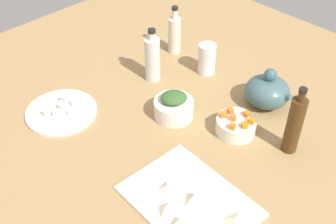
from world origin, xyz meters
TOP-DOWN VIEW (x-y plane):
  - tabletop at (0.00, 0.00)cm, footprint 190.00×190.00cm
  - cutting_board at (27.46, -18.93)cm, footprint 36.71×27.59cm
  - plate_tofu at (-29.58, -22.43)cm, footprint 24.38×24.38cm
  - bowl_greens at (-1.50, 4.19)cm, footprint 13.45×13.45cm
  - bowl_carrots at (18.40, 12.84)cm, footprint 13.04×13.04cm
  - teapot at (16.82, 31.90)cm, footprint 17.23×15.52cm
  - bottle_0 at (-30.12, 33.56)cm, footprint 5.07×5.07cm
  - bottle_1 at (-22.45, 14.15)cm, footprint 5.72×5.72cm
  - bottle_2 at (35.17, 18.43)cm, footprint 4.81×4.81cm
  - drinking_glass_0 at (-11.13, 31.89)cm, footprint 6.78×6.78cm
  - carrot_cube_0 at (17.56, 11.97)cm, footprint 2.51×2.51cm
  - carrot_cube_1 at (22.39, 11.66)cm, footprint 2.53×2.53cm
  - carrot_cube_2 at (19.44, 16.47)cm, footprint 1.95×1.95cm
  - carrot_cube_3 at (14.82, 14.06)cm, footprint 2.40×2.40cm
  - carrot_cube_4 at (14.35, 10.88)cm, footprint 2.52×2.52cm
  - carrot_cube_5 at (20.01, 8.53)cm, footprint 2.30×2.30cm
  - carrot_cube_6 at (22.64, 14.86)cm, footprint 2.07×2.07cm
  - chopped_greens_mound at (-1.50, 4.19)cm, footprint 11.57×11.75cm
  - tofu_cube_0 at (-30.09, -21.71)cm, footprint 2.42×2.42cm
  - tofu_cube_1 at (-25.17, -20.69)cm, footprint 3.03×3.03cm
  - tofu_cube_2 at (-30.84, -27.39)cm, footprint 2.23×2.23cm
  - tofu_cube_3 at (-28.32, -24.87)cm, footprint 3.11×3.11cm
  - tofu_cube_4 at (-29.06, -17.42)cm, footprint 2.49×2.49cm
  - tofu_cube_5 at (-33.23, -18.43)cm, footprint 2.81×2.81cm
  - dumpling_0 at (31.52, -27.18)cm, footprint 6.57×6.88cm
  - dumpling_1 at (28.70, -18.07)cm, footprint 5.58×5.98cm
  - dumpling_2 at (40.91, -15.82)cm, footprint 6.51×6.83cm
  - dumpling_3 at (20.66, -20.77)cm, footprint 6.50×6.42cm
  - dumpling_4 at (25.55, -25.71)cm, footprint 5.27×5.71cm

SIDE VIEW (x-z plane):
  - tabletop at x=0.00cm, z-range 0.00..3.00cm
  - cutting_board at x=27.46cm, z-range 3.00..4.00cm
  - plate_tofu at x=-29.58cm, z-range 3.00..4.20cm
  - dumpling_2 at x=40.91cm, z-range 4.00..6.01cm
  - dumpling_3 at x=20.66cm, z-range 4.00..6.01cm
  - dumpling_4 at x=25.55cm, z-range 4.00..6.50cm
  - tofu_cube_0 at x=-30.09cm, z-range 4.20..6.40cm
  - tofu_cube_1 at x=-25.17cm, z-range 4.20..6.40cm
  - tofu_cube_2 at x=-30.84cm, z-range 4.20..6.40cm
  - tofu_cube_3 at x=-28.32cm, z-range 4.20..6.40cm
  - tofu_cube_4 at x=-29.06cm, z-range 4.20..6.40cm
  - tofu_cube_5 at x=-33.23cm, z-range 4.20..6.40cm
  - dumpling_0 at x=31.52cm, z-range 4.00..7.01cm
  - dumpling_1 at x=28.70cm, z-range 4.00..7.09cm
  - bowl_carrots at x=18.40cm, z-range 3.00..8.15cm
  - bowl_greens at x=-1.50cm, z-range 3.00..9.27cm
  - teapot at x=16.82cm, z-range 1.25..15.93cm
  - drinking_glass_0 at x=-11.13cm, z-range 3.00..14.90cm
  - carrot_cube_0 at x=17.56cm, z-range 8.15..9.95cm
  - carrot_cube_1 at x=22.39cm, z-range 8.15..9.95cm
  - carrot_cube_2 at x=19.44cm, z-range 8.15..9.95cm
  - carrot_cube_3 at x=14.82cm, z-range 8.15..9.95cm
  - carrot_cube_4 at x=14.35cm, z-range 8.15..9.95cm
  - carrot_cube_5 at x=20.01cm, z-range 8.15..9.95cm
  - carrot_cube_6 at x=22.64cm, z-range 8.15..9.95cm
  - chopped_greens_mound at x=-1.50cm, z-range 9.27..12.54cm
  - bottle_0 at x=-30.12cm, z-range 1.10..21.30cm
  - bottle_1 at x=-22.45cm, z-range 1.50..22.55cm
  - bottle_2 at x=35.17cm, z-range 1.42..25.17cm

